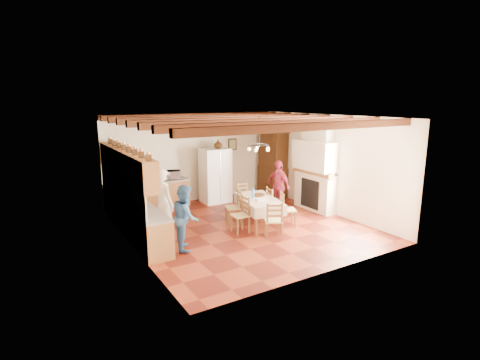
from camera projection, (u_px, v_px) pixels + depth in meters
name	position (u px, v px, depth m)	size (l,w,h in m)	color
floor	(243.00, 227.00, 10.33)	(6.00, 6.50, 0.02)	#4D150C
ceiling	(243.00, 116.00, 9.69)	(6.00, 6.50, 0.02)	white
wall_back	(193.00, 157.00, 12.73)	(6.00, 0.02, 3.00)	white
wall_front	(330.00, 201.00, 7.28)	(6.00, 0.02, 3.00)	white
wall_left	(130.00, 187.00, 8.49)	(0.02, 6.50, 3.00)	white
wall_right	(326.00, 164.00, 11.53)	(0.02, 6.50, 3.00)	white
ceiling_beams	(243.00, 120.00, 9.71)	(6.00, 6.30, 0.16)	#32150D
lower_cabinets_left	(133.00, 217.00, 9.75)	(0.60, 4.30, 0.86)	brown
lower_cabinets_back	(153.00, 196.00, 11.92)	(2.30, 0.60, 0.86)	brown
countertop_left	(132.00, 201.00, 9.65)	(0.62, 4.30, 0.04)	slate
countertop_back	(152.00, 182.00, 11.82)	(2.34, 0.62, 0.04)	slate
backsplash_left	(120.00, 190.00, 9.44)	(0.03, 4.30, 0.60)	beige
backsplash_back	(149.00, 171.00, 11.99)	(2.30, 0.03, 0.60)	beige
upper_cabinets	(125.00, 164.00, 9.38)	(0.35, 4.20, 0.70)	brown
fireplace	(314.00, 167.00, 11.57)	(0.56, 1.60, 2.80)	beige
wall_picture	(232.00, 144.00, 13.42)	(0.34, 0.03, 0.42)	#2F2516
refrigerator	(215.00, 175.00, 12.64)	(0.92, 0.75, 1.83)	white
hutch	(273.00, 163.00, 13.48)	(0.54, 1.30, 2.35)	#341D0B
dining_table	(259.00, 201.00, 10.34)	(1.27, 1.90, 0.76)	beige
chandelier	(260.00, 145.00, 10.01)	(0.47, 0.47, 0.03)	black
chair_left_near	(240.00, 215.00, 9.80)	(0.42, 0.40, 0.96)	brown
chair_left_far	(233.00, 207.00, 10.52)	(0.42, 0.40, 0.96)	brown
chair_right_near	(288.00, 209.00, 10.30)	(0.42, 0.40, 0.96)	brown
chair_right_far	(275.00, 203.00, 10.87)	(0.42, 0.40, 0.96)	brown
chair_end_near	(273.00, 220.00, 9.38)	(0.42, 0.40, 0.96)	brown
chair_end_far	(245.00, 199.00, 11.39)	(0.42, 0.40, 0.96)	brown
person_man	(163.00, 205.00, 9.16)	(0.67, 0.44, 1.83)	white
person_woman_blue	(186.00, 217.00, 8.67)	(0.74, 0.58, 1.53)	#315C93
person_woman_red	(278.00, 186.00, 11.71)	(0.93, 0.39, 1.59)	#9F283F
microwave	(172.00, 175.00, 12.14)	(0.51, 0.34, 0.28)	silver
fridge_vase	(218.00, 144.00, 12.48)	(0.28, 0.28, 0.29)	#341D0B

